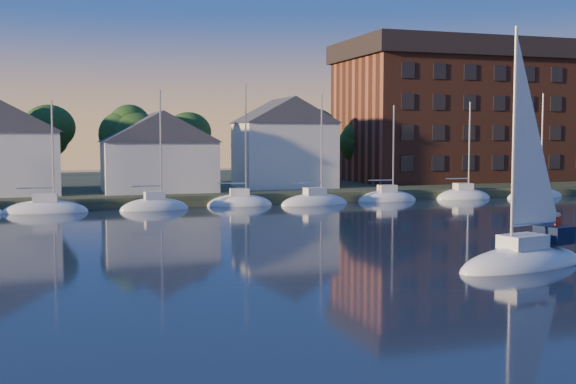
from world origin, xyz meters
name	(u,v)px	position (x,y,z in m)	size (l,w,h in m)	color
shoreline_land	(187,188)	(0.00, 75.00, 0.00)	(160.00, 50.00, 2.00)	#313820
wooden_dock	(228,204)	(0.00, 52.00, 0.00)	(120.00, 3.00, 1.00)	brown
clubhouse_centre	(158,151)	(-6.00, 57.00, 5.13)	(11.55, 8.40, 8.08)	silver
clubhouse_east	(284,142)	(8.00, 59.00, 6.00)	(10.50, 8.40, 9.80)	silver
condo_block	(463,111)	(34.00, 64.95, 9.79)	(31.00, 17.00, 17.40)	brown
tree_line	(222,131)	(2.00, 63.00, 7.18)	(93.40, 5.40, 8.90)	#39251A
moored_fleet	(193,207)	(-4.00, 49.00, 0.10)	(79.50, 2.40, 12.05)	white
hero_sailboat	(524,256)	(6.41, 13.95, 0.56)	(8.61, 4.38, 13.03)	white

